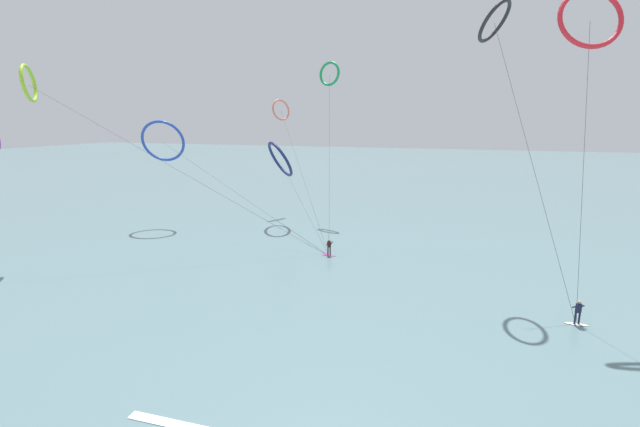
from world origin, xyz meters
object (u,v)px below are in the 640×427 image
kite_emerald (329,74)px  kite_navy (280,159)px  kite_lime (29,84)px  kite_charcoal (495,22)px  kite_coral (281,110)px  surfer_ivory (578,314)px  kite_crimson (590,19)px  surfer_magenta (329,248)px  kite_cobalt (163,141)px

kite_emerald → kite_navy: 13.56m
kite_lime → kite_charcoal: kite_charcoal is taller
kite_lime → kite_coral: kite_lime is taller
surfer_ivory → kite_coral: 45.45m
kite_emerald → kite_crimson: size_ratio=0.95×
kite_coral → kite_crimson: kite_crimson is taller
surfer_ivory → surfer_magenta: bearing=134.4°
surfer_magenta → kite_crimson: 27.46m
kite_coral → kite_navy: bearing=-129.7°
kite_coral → kite_navy: kite_coral is taller
surfer_ivory → kite_lime: (-46.00, 0.20, 15.68)m
kite_crimson → kite_navy: 34.87m
kite_cobalt → kite_emerald: 23.22m
kite_coral → kite_navy: size_ratio=1.50×
kite_cobalt → kite_emerald: (18.06, 11.80, 8.58)m
surfer_magenta → kite_charcoal: size_ratio=0.08×
kite_lime → kite_crimson: kite_crimson is taller
surfer_magenta → kite_charcoal: (13.57, -1.12, 19.80)m
kite_cobalt → kite_navy: kite_cobalt is taller
kite_emerald → kite_lime: bearing=-110.3°
kite_crimson → kite_navy: kite_crimson is taller
surfer_ivory → kite_coral: bearing=118.2°
kite_crimson → kite_charcoal: bearing=138.7°
surfer_ivory → kite_charcoal: bearing=107.5°
kite_charcoal → surfer_ivory: bearing=59.2°
surfer_ivory → kite_navy: size_ratio=0.12×
kite_emerald → kite_navy: kite_emerald is taller
kite_charcoal → kite_coral: size_ratio=1.07×
kite_lime → kite_crimson: (45.62, 4.68, 3.34)m
kite_lime → kite_emerald: kite_emerald is taller
surfer_ivory → kite_coral: kite_coral is taller
surfer_magenta → kite_lime: size_ratio=0.06×
surfer_ivory → kite_emerald: (-25.41, 26.65, 18.44)m
kite_coral → kite_navy: (3.32, -8.15, -6.24)m
kite_cobalt → kite_navy: 14.74m
kite_lime → kite_navy: 26.69m
surfer_magenta → kite_crimson: bearing=-172.4°
kite_charcoal → kite_emerald: size_ratio=1.06×
kite_crimson → kite_emerald: bearing=123.1°
surfer_magenta → kite_cobalt: 26.36m
kite_coral → kite_emerald: 9.04m
kite_cobalt → kite_charcoal: (37.24, -7.20, 9.93)m
kite_emerald → kite_navy: (-4.36, -6.87, -10.85)m
surfer_magenta → kite_emerald: (-5.62, 17.88, 18.44)m
kite_cobalt → kite_lime: bearing=62.1°
surfer_magenta → kite_navy: 16.68m
surfer_ivory → kite_emerald: 41.18m
kite_cobalt → kite_coral: kite_coral is taller
surfer_magenta → kite_navy: size_ratio=0.12×
kite_coral → kite_emerald: size_ratio=0.99×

